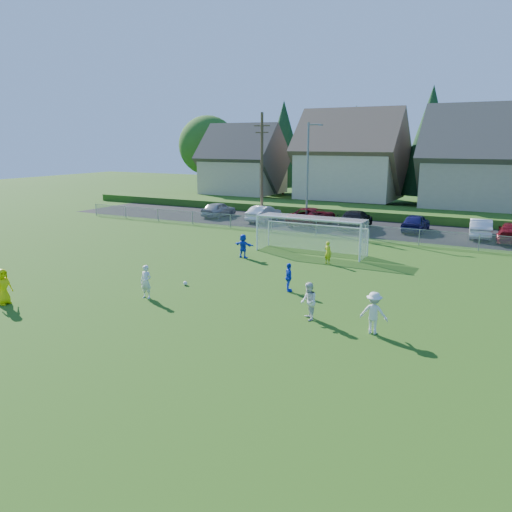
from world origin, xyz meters
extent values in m
plane|color=#193D0C|center=(0.00, 0.00, 0.00)|extent=(160.00, 160.00, 0.00)
plane|color=black|center=(0.00, 27.50, 0.01)|extent=(60.00, 60.00, 0.00)
cube|color=#1E420F|center=(0.00, 35.00, 0.40)|extent=(70.00, 6.00, 0.80)
sphere|color=white|center=(-2.91, 5.53, 0.11)|extent=(0.22, 0.22, 0.22)
imported|color=#EFE004|center=(-8.50, -0.96, 0.85)|extent=(0.56, 0.84, 1.69)
imported|color=silver|center=(-3.28, 2.88, 0.81)|extent=(0.61, 0.41, 1.63)
imported|color=silver|center=(4.78, 3.75, 0.81)|extent=(0.95, 1.00, 1.63)
imported|color=silver|center=(7.62, 3.53, 0.85)|extent=(1.12, 0.68, 1.70)
imported|color=blue|center=(2.34, 7.11, 0.73)|extent=(0.73, 0.92, 1.46)
imported|color=blue|center=(-3.38, 12.56, 0.78)|extent=(1.48, 0.62, 1.55)
imported|color=#BCC617|center=(2.08, 13.54, 0.71)|extent=(0.60, 0.50, 1.42)
imported|color=gray|center=(-14.47, 27.18, 0.74)|extent=(1.92, 4.42, 1.48)
imported|color=silver|center=(-9.12, 26.67, 0.74)|extent=(1.69, 4.53, 1.48)
imported|color=#610B13|center=(-4.22, 26.66, 0.81)|extent=(3.10, 6.02, 1.62)
imported|color=black|center=(-0.23, 26.70, 0.81)|extent=(2.84, 5.81, 1.63)
imported|color=#17154C|center=(4.66, 27.69, 0.75)|extent=(1.84, 4.41, 1.49)
imported|color=silver|center=(9.66, 27.40, 0.75)|extent=(2.00, 4.68, 1.50)
cylinder|color=white|center=(-3.65, 15.00, 1.22)|extent=(0.12, 0.12, 2.44)
cylinder|color=white|center=(3.65, 15.00, 1.22)|extent=(0.12, 0.12, 2.44)
cylinder|color=white|center=(0.00, 15.00, 2.44)|extent=(7.30, 0.12, 0.12)
cylinder|color=white|center=(-3.65, 16.80, 0.90)|extent=(0.08, 0.08, 1.80)
cylinder|color=white|center=(3.65, 16.80, 0.90)|extent=(0.08, 0.08, 1.80)
cylinder|color=white|center=(0.00, 16.80, 1.80)|extent=(7.30, 0.08, 0.08)
cube|color=silver|center=(0.00, 16.80, 0.90)|extent=(7.30, 0.02, 1.80)
cube|color=silver|center=(-3.65, 15.90, 1.22)|extent=(0.02, 1.80, 2.44)
cube|color=silver|center=(3.65, 15.90, 1.22)|extent=(0.02, 1.80, 2.44)
cube|color=silver|center=(0.00, 15.90, 2.44)|extent=(7.30, 1.80, 0.02)
cube|color=gray|center=(0.00, 22.00, 1.18)|extent=(52.00, 0.03, 0.03)
cube|color=gray|center=(0.00, 22.00, 0.60)|extent=(52.00, 0.02, 1.14)
cylinder|color=gray|center=(-26.00, 22.00, 0.60)|extent=(0.06, 0.06, 1.20)
cylinder|color=gray|center=(0.00, 22.00, 0.60)|extent=(0.06, 0.06, 1.20)
cylinder|color=slate|center=(-4.50, 26.00, 4.50)|extent=(0.18, 0.18, 9.00)
cylinder|color=slate|center=(-4.00, 26.00, 8.80)|extent=(1.20, 0.12, 0.12)
cube|color=slate|center=(-3.40, 26.00, 8.75)|extent=(0.36, 0.18, 0.12)
cylinder|color=#473321|center=(-9.50, 27.00, 5.00)|extent=(0.26, 0.26, 10.00)
cube|color=#473321|center=(-9.50, 27.00, 8.80)|extent=(1.60, 0.10, 0.10)
cube|color=#473321|center=(-9.50, 27.00, 8.20)|extent=(1.30, 0.10, 0.10)
cube|color=tan|center=(-20.00, 42.00, 3.05)|extent=(9.00, 8.00, 4.50)
pyramid|color=#423D38|center=(-20.00, 42.00, 9.71)|extent=(9.90, 8.80, 4.41)
cube|color=#C6B58E|center=(-6.00, 43.00, 3.55)|extent=(11.00, 9.00, 5.50)
pyramid|color=brown|center=(-6.00, 43.00, 11.26)|extent=(12.10, 9.90, 4.96)
cube|color=tan|center=(9.00, 42.00, 3.30)|extent=(12.00, 10.00, 5.00)
pyramid|color=#4C473F|center=(9.00, 42.00, 11.32)|extent=(13.20, 11.00, 5.52)
cylinder|color=#382616|center=(-28.00, 46.00, 1.98)|extent=(0.36, 0.36, 3.96)
sphere|color=#2B5B19|center=(-28.00, 46.00, 6.82)|extent=(8.36, 8.36, 8.36)
cylinder|color=#382616|center=(-18.00, 50.00, 0.60)|extent=(0.30, 0.30, 1.20)
cone|color=#143819|center=(-18.00, 50.00, 7.05)|extent=(6.76, 6.76, 11.70)
cylinder|color=#382616|center=(-8.00, 51.00, 0.60)|extent=(0.30, 0.30, 1.20)
cone|color=#143819|center=(-8.00, 51.00, 6.60)|extent=(6.24, 6.24, 10.80)
cylinder|color=#382616|center=(2.00, 48.00, 0.60)|extent=(0.30, 0.30, 1.20)
cone|color=#143819|center=(2.00, 48.00, 7.50)|extent=(7.28, 7.28, 12.60)
camera|label=1|loc=(12.26, -15.00, 7.41)|focal=35.00mm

